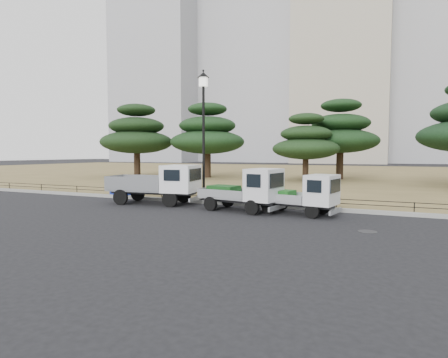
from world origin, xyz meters
The scene contains 17 objects.
ground centered at (0.00, 0.00, 0.00)m, with size 220.00×220.00×0.00m, color black.
lawn centered at (0.00, 30.60, 0.07)m, with size 120.00×56.00×0.15m, color olive.
curb centered at (0.00, 2.60, 0.08)m, with size 120.00×0.25×0.16m, color gray.
truck_large centered at (-3.28, 1.47, 1.07)m, with size 4.62×2.29×1.93m.
truck_kei_front centered at (1.46, 1.07, 0.93)m, with size 3.71×2.03×1.86m.
truck_kei_rear centered at (3.88, 1.20, 0.83)m, with size 3.35×1.85×1.66m.
street_lamp centered at (-1.54, 2.90, 4.46)m, with size 0.57×0.57×6.38m.
pipe_fence centered at (0.00, 2.75, 0.44)m, with size 38.00×0.04×0.40m.
tarp_pile centered at (-6.84, 3.20, 0.49)m, with size 1.31×0.98×0.86m.
manhole centered at (6.50, -1.20, 0.01)m, with size 0.60×0.60×0.01m, color #2D2D30.
pine_west_far centered at (-16.24, 16.69, 4.31)m, with size 7.14×7.14×7.21m.
pine_west_near centered at (-9.17, 18.37, 4.27)m, with size 7.14×7.14×7.14m.
pine_center_left centered at (0.47, 17.57, 3.43)m, with size 5.58×5.58×5.67m.
pine_center_right centered at (2.78, 21.15, 4.29)m, with size 6.74×6.74×7.15m.
tower_far_west centered at (-55.00, 80.00, 32.50)m, with size 24.00×20.00×65.00m, color #A0A0A5.
tower_center_left centered at (-5.00, 85.00, 27.50)m, with size 22.00×20.00×55.00m, color #AAA08C.
tower_center_right centered at (18.00, 95.00, 40.00)m, with size 26.00×24.00×80.00m, color #A0A0A5.
Camera 1 is at (7.19, -13.85, 2.52)m, focal length 30.00 mm.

